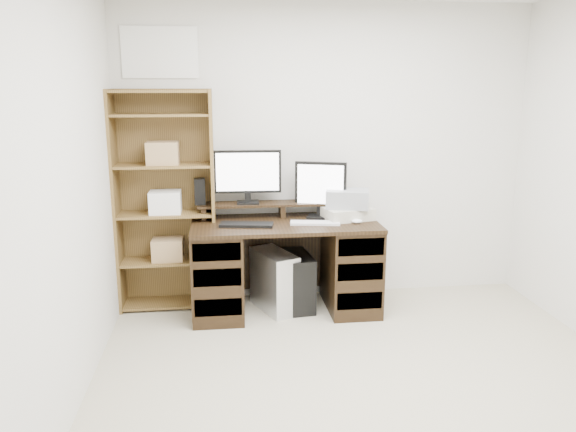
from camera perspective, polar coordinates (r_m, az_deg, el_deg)
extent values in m
cube|color=#B2A98E|center=(3.41, 10.06, -19.76)|extent=(3.50, 4.00, 0.02)
cube|color=silver|center=(4.85, 3.80, 6.30)|extent=(3.50, 0.02, 2.50)
cube|color=silver|center=(2.92, -24.02, 0.51)|extent=(0.02, 4.00, 2.50)
cube|color=white|center=(4.74, -12.90, 15.89)|extent=(0.60, 0.01, 0.40)
cube|color=black|center=(4.52, -0.30, -0.84)|extent=(1.50, 0.70, 0.03)
cube|color=black|center=(4.60, -7.16, -5.57)|extent=(0.40, 0.66, 0.72)
cube|color=black|center=(4.71, 6.38, -5.07)|extent=(0.40, 0.66, 0.72)
cube|color=black|center=(4.93, -0.75, -3.68)|extent=(1.48, 0.02, 0.65)
cube|color=black|center=(4.35, -7.10, -9.19)|extent=(0.36, 0.01, 0.14)
cube|color=black|center=(4.27, -7.19, -6.21)|extent=(0.36, 0.01, 0.14)
cube|color=black|center=(4.21, -7.27, -3.64)|extent=(0.36, 0.01, 0.14)
cube|color=black|center=(4.48, 7.28, -8.54)|extent=(0.36, 0.01, 0.14)
cube|color=black|center=(4.40, 7.37, -5.64)|extent=(0.36, 0.01, 0.14)
cube|color=black|center=(4.34, 7.45, -3.14)|extent=(0.36, 0.01, 0.14)
cube|color=black|center=(4.69, -8.53, 0.36)|extent=(0.04, 0.20, 0.10)
cube|color=black|center=(4.71, -0.61, 0.57)|extent=(0.04, 0.20, 0.10)
cube|color=black|center=(4.83, 7.08, 0.77)|extent=(0.04, 0.20, 0.10)
cube|color=black|center=(4.70, -0.61, 1.28)|extent=(1.40, 0.22, 0.02)
cube|color=black|center=(4.67, -4.08, 1.39)|extent=(0.19, 0.15, 0.02)
cube|color=black|center=(4.67, -4.10, 2.14)|extent=(0.05, 0.03, 0.10)
cube|color=black|center=(4.64, -4.14, 4.52)|extent=(0.55, 0.06, 0.35)
cube|color=white|center=(4.62, -4.13, 4.48)|extent=(0.51, 0.02, 0.31)
cube|color=black|center=(4.67, 3.25, -0.08)|extent=(0.24, 0.21, 0.02)
cube|color=black|center=(4.68, 3.30, 0.75)|extent=(0.06, 0.05, 0.11)
cube|color=black|center=(4.64, 3.34, 3.25)|extent=(0.41, 0.17, 0.37)
cube|color=white|center=(4.62, 3.30, 3.20)|extent=(0.36, 0.12, 0.32)
cube|color=black|center=(4.66, -8.96, 2.49)|extent=(0.09, 0.09, 0.22)
cube|color=black|center=(4.41, -4.25, -0.88)|extent=(0.43, 0.21, 0.02)
cube|color=silver|center=(4.46, 2.77, -0.71)|extent=(0.41, 0.18, 0.02)
ellipsoid|color=white|center=(4.52, 7.03, -0.53)|extent=(0.10, 0.08, 0.03)
cube|color=#BDB8A4|center=(4.65, 6.02, 0.29)|extent=(0.44, 0.37, 0.10)
cube|color=gray|center=(4.62, 6.06, 1.76)|extent=(0.39, 0.32, 0.15)
cube|color=silver|center=(4.68, -1.41, -6.58)|extent=(0.39, 0.54, 0.49)
cube|color=black|center=(4.73, 1.01, -6.58)|extent=(0.25, 0.48, 0.46)
cube|color=#19FF33|center=(4.49, 1.73, -6.35)|extent=(0.01, 0.01, 0.01)
cube|color=brown|center=(4.72, -17.04, 1.25)|extent=(0.02, 0.30, 1.80)
cube|color=brown|center=(4.65, -7.60, 1.53)|extent=(0.02, 0.30, 1.80)
cube|color=brown|center=(4.81, -12.20, 1.74)|extent=(0.80, 0.01, 1.80)
cube|color=brown|center=(4.92, -11.85, -8.57)|extent=(0.75, 0.28, 0.02)
cube|color=brown|center=(4.80, -12.06, -4.46)|extent=(0.75, 0.28, 0.02)
cube|color=brown|center=(4.69, -12.30, 0.20)|extent=(0.75, 0.28, 0.02)
cube|color=brown|center=(4.62, -12.54, 5.04)|extent=(0.75, 0.28, 0.02)
cube|color=brown|center=(4.58, -12.79, 9.99)|extent=(0.75, 0.28, 0.02)
cube|color=brown|center=(4.58, -12.91, 12.24)|extent=(0.75, 0.28, 0.02)
cube|color=#A07F54|center=(4.77, -12.12, -3.32)|extent=(0.25, 0.20, 0.18)
cube|color=white|center=(4.67, -12.35, 1.39)|extent=(0.25, 0.20, 0.18)
cube|color=#A07F54|center=(4.61, -12.60, 6.27)|extent=(0.25, 0.20, 0.18)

